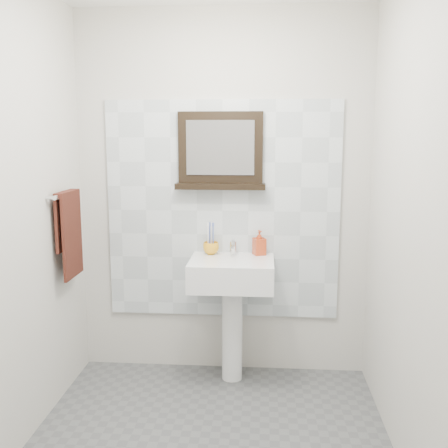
% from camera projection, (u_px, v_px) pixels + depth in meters
% --- Properties ---
extents(back_wall, '(2.00, 0.01, 2.50)m').
position_uv_depth(back_wall, '(223.00, 196.00, 3.61)').
color(back_wall, beige).
rests_on(back_wall, ground).
extents(front_wall, '(2.00, 0.01, 2.50)m').
position_uv_depth(front_wall, '(159.00, 289.00, 1.44)').
color(front_wall, beige).
rests_on(front_wall, ground).
extents(left_wall, '(0.01, 2.20, 2.50)m').
position_uv_depth(left_wall, '(5.00, 220.00, 2.60)').
color(left_wall, beige).
rests_on(left_wall, ground).
extents(right_wall, '(0.01, 2.20, 2.50)m').
position_uv_depth(right_wall, '(417.00, 226.00, 2.45)').
color(right_wall, beige).
rests_on(right_wall, ground).
extents(splashback, '(1.60, 0.02, 1.50)m').
position_uv_depth(splashback, '(223.00, 211.00, 3.61)').
color(splashback, silver).
rests_on(splashback, back_wall).
extents(pedestal_sink, '(0.55, 0.44, 0.96)m').
position_uv_depth(pedestal_sink, '(232.00, 286.00, 3.48)').
color(pedestal_sink, white).
rests_on(pedestal_sink, ground).
extents(toothbrush_cup, '(0.11, 0.11, 0.08)m').
position_uv_depth(toothbrush_cup, '(211.00, 248.00, 3.58)').
color(toothbrush_cup, '#F1A51C').
rests_on(toothbrush_cup, pedestal_sink).
extents(toothbrushes, '(0.05, 0.04, 0.21)m').
position_uv_depth(toothbrushes, '(211.00, 236.00, 3.57)').
color(toothbrushes, white).
rests_on(toothbrushes, toothbrush_cup).
extents(soap_dispenser, '(0.10, 0.10, 0.17)m').
position_uv_depth(soap_dispenser, '(259.00, 243.00, 3.55)').
color(soap_dispenser, '#B11D14').
rests_on(soap_dispenser, pedestal_sink).
extents(framed_mirror, '(0.61, 0.11, 0.52)m').
position_uv_depth(framed_mirror, '(221.00, 153.00, 3.52)').
color(framed_mirror, black).
rests_on(framed_mirror, back_wall).
extents(towel_bar, '(0.07, 0.40, 0.03)m').
position_uv_depth(towel_bar, '(66.00, 194.00, 3.27)').
color(towel_bar, silver).
rests_on(towel_bar, left_wall).
extents(hand_towel, '(0.06, 0.30, 0.55)m').
position_uv_depth(hand_towel, '(69.00, 227.00, 3.30)').
color(hand_towel, '#36150F').
rests_on(hand_towel, towel_bar).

